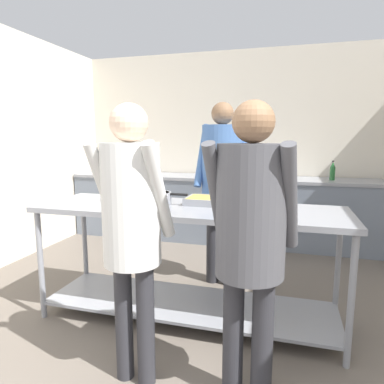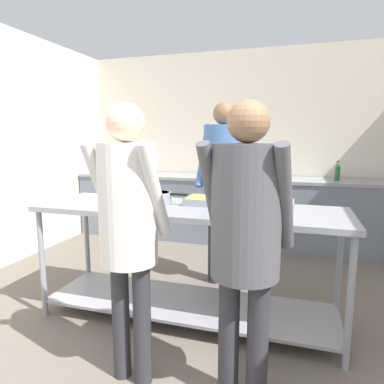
{
  "view_description": "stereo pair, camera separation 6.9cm",
  "coord_description": "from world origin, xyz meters",
  "views": [
    {
      "loc": [
        0.65,
        -0.61,
        1.44
      ],
      "look_at": [
        -0.08,
        1.96,
        1.01
      ],
      "focal_mm": 32.0,
      "sensor_mm": 36.0,
      "label": 1
    },
    {
      "loc": [
        0.71,
        -0.59,
        1.44
      ],
      "look_at": [
        -0.08,
        1.96,
        1.01
      ],
      "focal_mm": 32.0,
      "sensor_mm": 36.0,
      "label": 2
    }
  ],
  "objects": [
    {
      "name": "sauce_pan",
      "position": [
        -0.36,
        1.89,
        0.97
      ],
      "size": [
        0.39,
        0.25,
        0.1
      ],
      "color": "gray",
      "rests_on": "serving_counter"
    },
    {
      "name": "wall_rear",
      "position": [
        0.0,
        4.4,
        1.32
      ],
      "size": [
        4.91,
        0.06,
        2.65
      ],
      "color": "beige",
      "rests_on": "ground_plane"
    },
    {
      "name": "guest_serving_right",
      "position": [
        0.47,
        1.1,
        1.0
      ],
      "size": [
        0.48,
        0.37,
        1.62
      ],
      "color": "#2D2D33",
      "rests_on": "ground_plane"
    },
    {
      "name": "serving_counter",
      "position": [
        -0.08,
        1.86,
        0.62
      ],
      "size": [
        2.36,
        0.71,
        0.91
      ],
      "color": "gray",
      "rests_on": "ground_plane"
    },
    {
      "name": "cook_behind_counter",
      "position": [
        0.04,
        2.59,
        1.09
      ],
      "size": [
        0.5,
        0.38,
        1.76
      ],
      "color": "#2D2D33",
      "rests_on": "ground_plane"
    },
    {
      "name": "guest_serving_left",
      "position": [
        -0.18,
        1.09,
        1.01
      ],
      "size": [
        0.44,
        0.34,
        1.62
      ],
      "color": "#2D2D33",
      "rests_on": "ground_plane"
    },
    {
      "name": "serving_tray_vegetables",
      "position": [
        0.07,
        2.01,
        0.94
      ],
      "size": [
        0.41,
        0.29,
        0.05
      ],
      "color": "gray",
      "rests_on": "serving_counter"
    },
    {
      "name": "plate_stack",
      "position": [
        -0.72,
        1.96,
        0.95
      ],
      "size": [
        0.27,
        0.27,
        0.07
      ],
      "color": "white",
      "rests_on": "serving_counter"
    },
    {
      "name": "back_counter",
      "position": [
        -0.0,
        4.03,
        0.46
      ],
      "size": [
        4.75,
        0.65,
        0.91
      ],
      "color": "slate",
      "rests_on": "ground_plane"
    },
    {
      "name": "serving_tray_roast",
      "position": [
        0.51,
        2.02,
        0.94
      ],
      "size": [
        0.38,
        0.3,
        0.05
      ],
      "color": "gray",
      "rests_on": "serving_counter"
    },
    {
      "name": "water_bottle",
      "position": [
        1.18,
        4.0,
        1.02
      ],
      "size": [
        0.06,
        0.06,
        0.25
      ],
      "color": "#23602D",
      "rests_on": "back_counter"
    }
  ]
}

